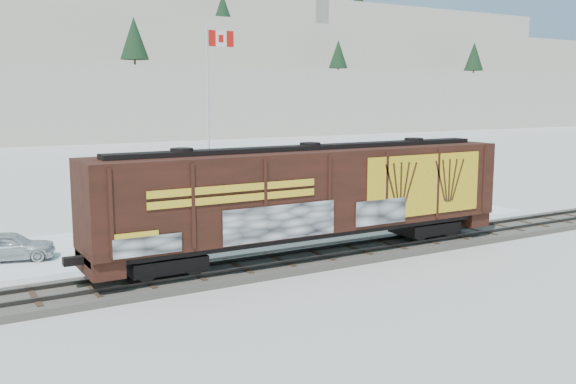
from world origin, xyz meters
TOP-DOWN VIEW (x-y plane):
  - ground at (0.00, 0.00)m, footprint 500.00×500.00m
  - rail_track at (0.00, 0.00)m, footprint 50.00×3.40m
  - parking_strip at (0.00, 7.50)m, footprint 40.00×8.00m
  - hopper_railcar at (1.54, -0.01)m, footprint 19.59×3.06m
  - flagpole at (3.21, 14.50)m, footprint 2.30×0.90m
  - car_silver at (-9.94, 6.87)m, footprint 4.16×2.53m
  - car_white at (-0.75, 7.91)m, footprint 4.65×2.03m
  - car_dark at (9.59, 7.05)m, footprint 5.42×3.33m

SIDE VIEW (x-z plane):
  - ground at x=0.00m, z-range 0.00..0.00m
  - parking_strip at x=0.00m, z-range 0.00..0.03m
  - rail_track at x=0.00m, z-range -0.07..0.36m
  - car_silver at x=-9.94m, z-range 0.03..1.35m
  - car_dark at x=9.59m, z-range 0.03..1.50m
  - car_white at x=-0.75m, z-range 0.03..1.52m
  - hopper_railcar at x=1.54m, z-range 0.70..5.45m
  - flagpole at x=3.21m, z-range -1.50..10.06m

